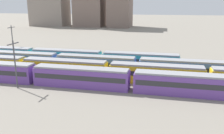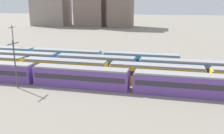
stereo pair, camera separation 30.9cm
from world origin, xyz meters
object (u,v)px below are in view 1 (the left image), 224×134
Objects in this scene: catenary_pole_2 at (15,62)px; catenary_pole_3 at (13,40)px; train_track_1 at (109,71)px; train_track_2 at (137,66)px; train_track_3 at (66,57)px; train_track_0 at (187,84)px.

catenary_pole_3 is (-15.44, 21.78, 0.25)m from catenary_pole_2.
catenary_pole_3 is (-30.67, 13.32, 3.29)m from train_track_1.
catenary_pole_3 is at bearing 167.25° from train_track_2.
train_track_1 and train_track_2 have the same top height.
catenary_pole_3 reaches higher than train_track_1.
catenary_pole_3 reaches higher than train_track_3.
train_track_3 is at bearing 164.54° from train_track_2.
train_track_0 is at bearing -19.23° from train_track_1.
catenary_pole_3 is (-17.08, 2.92, 3.29)m from train_track_3.
catenary_pole_3 is (-35.88, 8.12, 3.29)m from train_track_2.
train_track_1 is 8.01× the size of catenary_pole_3.
catenary_pole_2 is (-1.65, -18.86, 3.04)m from train_track_3.
train_track_0 is at bearing -47.02° from train_track_2.
train_track_3 is (-18.80, 5.20, -0.00)m from train_track_2.
train_track_3 is 5.99× the size of catenary_pole_3.
train_track_0 is 15.79m from train_track_1.
train_track_2 is 8.01× the size of catenary_pole_3.
train_track_3 is 6.32× the size of catenary_pole_2.
train_track_0 is 1.25× the size of train_track_2.
train_track_3 is at bearing 85.01° from catenary_pole_2.
train_track_3 is (-28.49, 15.60, -0.00)m from train_track_0.
train_track_3 is at bearing 151.30° from train_track_0.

